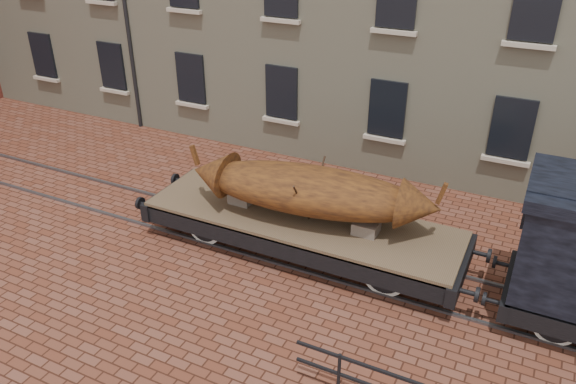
% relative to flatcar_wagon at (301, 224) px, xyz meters
% --- Properties ---
extents(ground, '(90.00, 90.00, 0.00)m').
position_rel_flatcar_wagon_xyz_m(ground, '(-0.51, 0.00, -0.81)').
color(ground, '#5C2B1C').
extents(rail_track, '(30.00, 1.52, 0.06)m').
position_rel_flatcar_wagon_xyz_m(rail_track, '(-0.51, 0.00, -0.78)').
color(rail_track, '#59595E').
rests_on(rail_track, ground).
extents(flatcar_wagon, '(8.62, 2.34, 1.30)m').
position_rel_flatcar_wagon_xyz_m(flatcar_wagon, '(0.00, 0.00, 0.00)').
color(flatcar_wagon, brown).
rests_on(flatcar_wagon, ground).
extents(iron_boat, '(6.05, 2.26, 1.47)m').
position_rel_flatcar_wagon_xyz_m(iron_boat, '(0.20, 0.00, 0.98)').
color(iron_boat, brown).
rests_on(iron_boat, flatcar_wagon).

